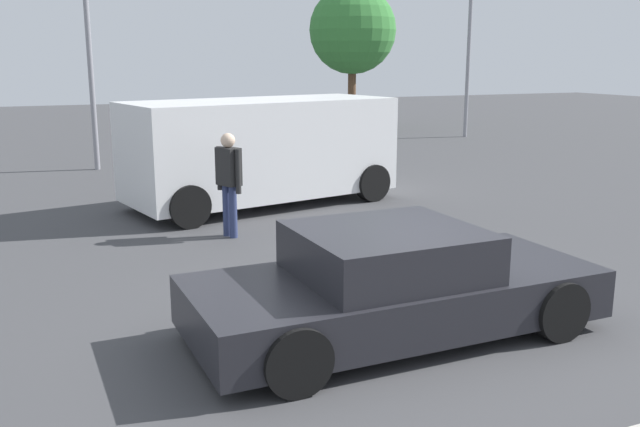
{
  "coord_description": "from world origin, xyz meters",
  "views": [
    {
      "loc": [
        -3.52,
        -6.12,
        2.88
      ],
      "look_at": [
        -0.05,
        1.96,
        0.9
      ],
      "focal_mm": 38.89,
      "sensor_mm": 36.0,
      "label": 1
    }
  ],
  "objects": [
    {
      "name": "tree_back_center",
      "position": [
        9.07,
        19.91,
        3.96
      ],
      "size": [
        3.51,
        3.51,
        5.73
      ],
      "color": "brown",
      "rests_on": "ground_plane"
    },
    {
      "name": "van_white",
      "position": [
        0.8,
        6.87,
        1.13
      ],
      "size": [
        5.57,
        3.15,
        2.08
      ],
      "rotation": [
        0.0,
        0.0,
        0.2
      ],
      "color": "white",
      "rests_on": "ground_plane"
    },
    {
      "name": "light_post_mid",
      "position": [
        11.64,
        15.5,
        4.12
      ],
      "size": [
        0.44,
        0.44,
        6.01
      ],
      "color": "gray",
      "rests_on": "ground_plane"
    },
    {
      "name": "pedestrian",
      "position": [
        -0.52,
        4.62,
        1.02
      ],
      "size": [
        0.37,
        0.53,
        1.71
      ],
      "rotation": [
        0.0,
        0.0,
        3.53
      ],
      "color": "navy",
      "rests_on": "ground_plane"
    },
    {
      "name": "sedan_foreground",
      "position": [
        -0.08,
        -0.04,
        0.54
      ],
      "size": [
        4.39,
        2.0,
        1.16
      ],
      "rotation": [
        0.0,
        0.0,
        0.02
      ],
      "color": "#232328",
      "rests_on": "ground_plane"
    },
    {
      "name": "ground_plane",
      "position": [
        0.0,
        0.0,
        0.0
      ],
      "size": [
        80.0,
        80.0,
        0.0
      ],
      "primitive_type": "plane",
      "color": "#424244"
    },
    {
      "name": "light_post_near",
      "position": [
        -1.79,
        12.82,
        4.03
      ],
      "size": [
        0.44,
        0.44,
        5.87
      ],
      "color": "gray",
      "rests_on": "ground_plane"
    }
  ]
}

